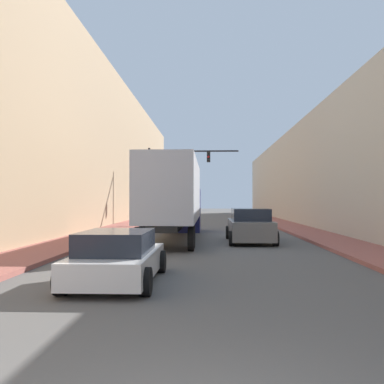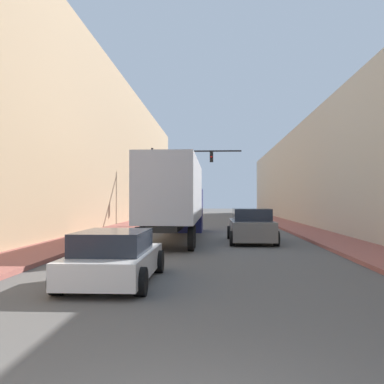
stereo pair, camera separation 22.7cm
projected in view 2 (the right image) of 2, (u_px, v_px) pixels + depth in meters
sidewalk_right at (292, 226)px, 33.01m from camera, size 2.46×80.00×0.15m
sidewalk_left at (128, 226)px, 33.69m from camera, size 2.46×80.00×0.15m
building_right at (347, 171)px, 32.86m from camera, size 6.00×80.00×8.60m
building_left at (76, 145)px, 34.03m from camera, size 6.00×80.00×12.98m
semi_truck at (176, 197)px, 23.17m from camera, size 2.49×13.61×4.07m
sedan_car at (115, 258)px, 10.94m from camera, size 2.13×4.35×1.33m
suv_car at (251, 226)px, 21.25m from camera, size 2.25×4.86×1.69m
traffic_signal_gantry at (174, 171)px, 37.13m from camera, size 7.86×0.35×6.64m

